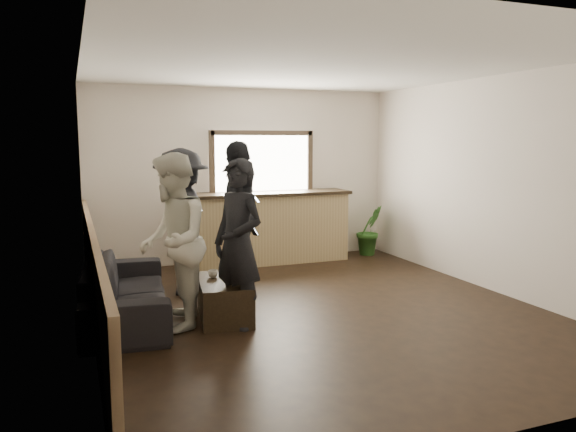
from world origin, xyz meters
name	(u,v)px	position (x,y,z in m)	size (l,w,h in m)	color
ground	(319,310)	(0.00, 0.00, 0.00)	(5.00, 6.00, 0.01)	black
room_shell	(258,187)	(-0.74, 0.00, 1.47)	(5.01, 6.01, 2.80)	silver
bar_counter	(267,223)	(0.30, 2.70, 0.64)	(2.70, 0.68, 2.13)	#A08657
sofa	(126,290)	(-2.13, 0.52, 0.32)	(2.22, 0.87, 0.65)	black
coffee_table	(224,299)	(-1.10, 0.12, 0.22)	(0.54, 0.98, 0.43)	black
cup_a	(213,274)	(-1.19, 0.28, 0.48)	(0.11, 0.11, 0.09)	silver
cup_b	(239,279)	(-0.98, -0.04, 0.48)	(0.10, 0.10, 0.09)	silver
potted_plant	(370,230)	(2.15, 2.63, 0.43)	(0.47, 0.38, 0.86)	#2D6623
person_a	(238,244)	(-1.02, -0.19, 0.89)	(0.68, 0.78, 1.79)	black
person_b	(173,242)	(-1.68, 0.01, 0.93)	(0.87, 1.02, 1.85)	silver
person_c	(182,221)	(-1.32, 1.38, 0.94)	(0.96, 1.34, 1.88)	black
person_d	(239,216)	(-0.60, 1.24, 0.98)	(0.99, 1.24, 1.97)	black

